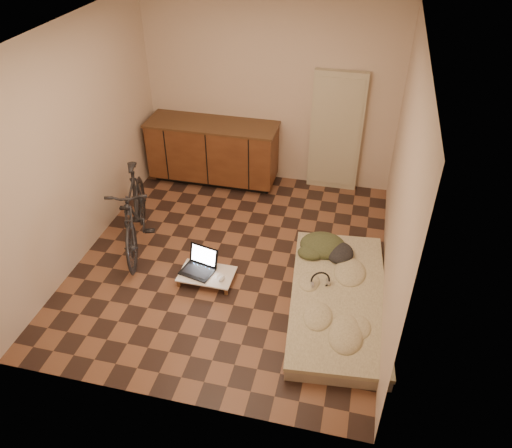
% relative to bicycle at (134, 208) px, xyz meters
% --- Properties ---
extents(room_shell, '(3.50, 4.00, 2.60)m').
position_rel_bicycle_xyz_m(room_shell, '(1.20, -0.02, 0.77)').
color(room_shell, brown).
rests_on(room_shell, ground).
extents(cabinets, '(1.84, 0.62, 0.91)m').
position_rel_bicycle_xyz_m(cabinets, '(0.45, 1.68, -0.07)').
color(cabinets, black).
rests_on(cabinets, ground).
extents(appliance_panel, '(0.70, 0.10, 1.70)m').
position_rel_bicycle_xyz_m(appliance_panel, '(2.15, 1.92, 0.32)').
color(appliance_panel, beige).
rests_on(appliance_panel, ground).
extents(bicycle, '(0.98, 1.71, 1.06)m').
position_rel_bicycle_xyz_m(bicycle, '(0.00, 0.00, 0.00)').
color(bicycle, black).
rests_on(bicycle, ground).
extents(futon, '(1.19, 2.14, 0.18)m').
position_rel_bicycle_xyz_m(futon, '(2.50, -0.52, -0.44)').
color(futon, '#AA9C88').
rests_on(futon, ground).
extents(clothing_pile, '(0.61, 0.52, 0.22)m').
position_rel_bicycle_xyz_m(clothing_pile, '(2.29, 0.17, -0.24)').
color(clothing_pile, '#3B4227').
rests_on(clothing_pile, futon).
extents(headphones, '(0.29, 0.27, 0.15)m').
position_rel_bicycle_xyz_m(headphones, '(2.29, -0.44, -0.28)').
color(headphones, black).
rests_on(headphones, futon).
extents(lap_desk, '(0.61, 0.40, 0.10)m').
position_rel_bicycle_xyz_m(lap_desk, '(1.02, -0.46, -0.44)').
color(lap_desk, brown).
rests_on(lap_desk, ground).
extents(laptop, '(0.42, 0.39, 0.24)m').
position_rel_bicycle_xyz_m(laptop, '(0.93, -0.41, -0.38)').
color(laptop, black).
rests_on(laptop, lap_desk).
extents(mouse, '(0.08, 0.11, 0.03)m').
position_rel_bicycle_xyz_m(mouse, '(1.22, -0.52, -0.41)').
color(mouse, silver).
rests_on(mouse, lap_desk).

